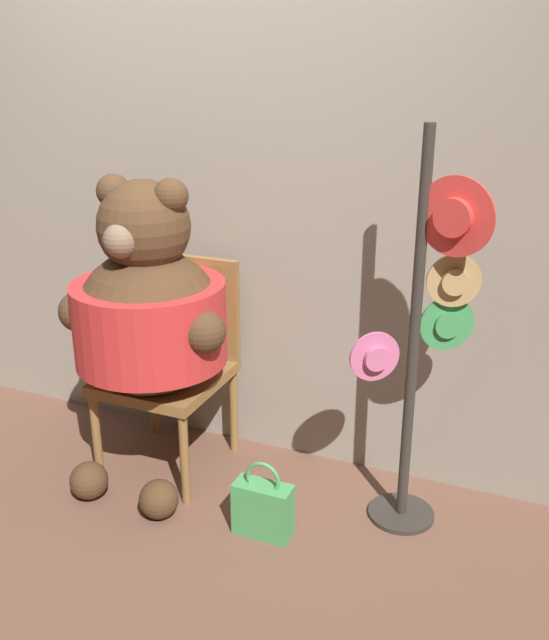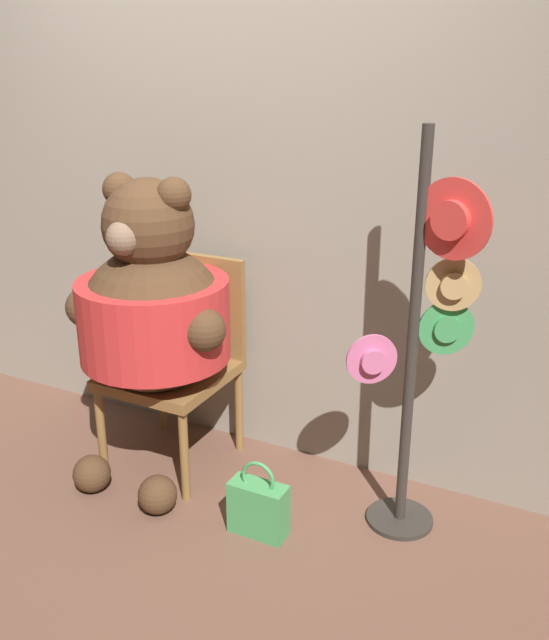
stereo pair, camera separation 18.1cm
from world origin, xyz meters
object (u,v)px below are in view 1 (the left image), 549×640
object	(u,v)px
chair	(174,357)
hat_display_rack	(424,335)
teddy_bear	(148,313)
handbag_on_ground	(263,508)

from	to	relation	value
chair	hat_display_rack	size ratio (longest dim) A/B	0.60
teddy_bear	hat_display_rack	distance (m)	1.18
handbag_on_ground	chair	bearing A→B (deg)	147.66
teddy_bear	hat_display_rack	bearing A→B (deg)	5.57
hat_display_rack	handbag_on_ground	distance (m)	0.96
chair	hat_display_rack	xyz separation A→B (m)	(1.16, -0.06, 0.32)
hat_display_rack	handbag_on_ground	world-z (taller)	hat_display_rack
chair	teddy_bear	xyz separation A→B (m)	(-0.01, -0.18, 0.28)
chair	handbag_on_ground	world-z (taller)	chair
chair	teddy_bear	bearing A→B (deg)	-92.10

